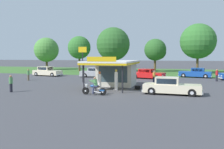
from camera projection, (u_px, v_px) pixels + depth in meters
name	position (u px, v px, depth m)	size (l,w,h in m)	color
ground_plane	(104.00, 93.00, 20.89)	(300.00, 300.00, 0.00)	#424247
grass_verge_strip	(147.00, 72.00, 49.64)	(120.00, 24.00, 0.01)	#3D6B2D
service_station_kiosk	(116.00, 71.00, 25.87)	(4.70, 7.35, 3.32)	beige
gas_pump_nearside	(100.00, 81.00, 23.33)	(0.44, 0.44, 1.83)	slate
gas_pump_offside	(116.00, 81.00, 22.84)	(0.44, 0.44, 2.08)	slate
motorcycle_with_rider	(94.00, 87.00, 20.02)	(2.27, 0.70, 1.58)	black
featured_classic_sedan	(171.00, 87.00, 20.40)	(5.17, 2.00, 1.51)	beige
parked_car_back_row_centre_right	(148.00, 74.00, 34.56)	(5.36, 3.09, 1.44)	red
parked_car_back_row_left	(196.00, 73.00, 36.32)	(5.24, 2.78, 1.51)	#19479E
parked_car_back_row_far_right	(97.00, 73.00, 36.99)	(5.76, 2.74, 1.51)	#B7B7BC
parked_car_back_row_far_left	(47.00, 72.00, 39.24)	(5.28, 2.45, 1.58)	beige
bystander_admiring_sedan	(154.00, 77.00, 27.68)	(0.35, 0.35, 1.62)	#2D3351
bystander_standing_back_lot	(28.00, 75.00, 31.88)	(0.34, 0.34, 1.56)	brown
bystander_strolling_foreground	(217.00, 75.00, 30.75)	(0.34, 0.34, 1.65)	black
bystander_leaning_by_kiosk	(11.00, 83.00, 21.57)	(0.34, 0.34, 1.60)	black
tree_oak_distant_spare	(47.00, 51.00, 56.42)	(5.97, 5.97, 7.87)	brown
tree_oak_centre	(156.00, 50.00, 49.58)	(4.70, 4.81, 7.07)	brown
tree_oak_far_left	(197.00, 42.00, 44.23)	(6.74, 6.74, 9.57)	brown
tree_oak_far_right	(113.00, 45.00, 48.64)	(7.03, 7.03, 9.40)	brown
tree_oak_left	(79.00, 48.00, 50.72)	(5.01, 5.01, 7.74)	brown
roadside_pole_sign	(83.00, 58.00, 29.33)	(1.10, 0.12, 4.54)	black
spare_tire_stack	(138.00, 88.00, 23.35)	(0.60, 0.60, 0.36)	black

